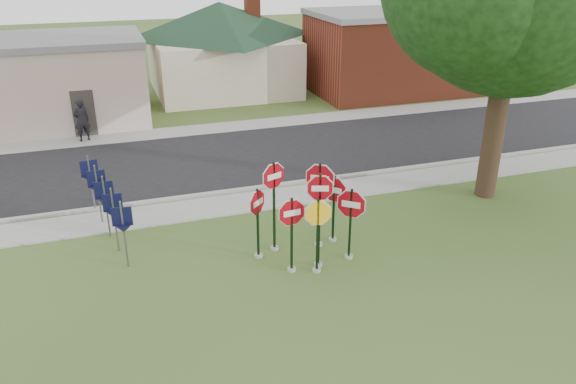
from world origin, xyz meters
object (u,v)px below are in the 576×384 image
object	(u,v)px
stop_sign_yellow	(318,227)
stop_sign_left	(292,226)
pedestrian	(82,120)
stop_sign_center	(320,208)

from	to	relation	value
stop_sign_yellow	stop_sign_left	world-z (taller)	stop_sign_left
stop_sign_left	pedestrian	size ratio (longest dim) A/B	1.20
stop_sign_yellow	pedestrian	xyz separation A→B (m)	(-6.02, 13.71, -0.34)
stop_sign_yellow	stop_sign_left	xyz separation A→B (m)	(-0.64, 0.25, 0.03)
stop_sign_center	stop_sign_yellow	size ratio (longest dim) A/B	1.26
stop_sign_yellow	pedestrian	bearing A→B (deg)	113.69
stop_sign_center	stop_sign_yellow	distance (m)	0.52
stop_sign_left	pedestrian	bearing A→B (deg)	111.76
stop_sign_center	stop_sign_left	size ratio (longest dim) A/B	1.24
stop_sign_center	stop_sign_yellow	world-z (taller)	stop_sign_center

